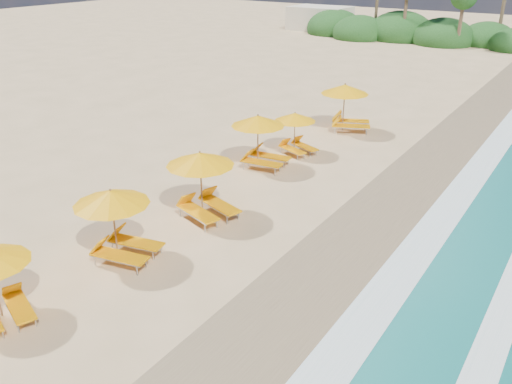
% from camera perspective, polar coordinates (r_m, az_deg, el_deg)
% --- Properties ---
extents(ground, '(160.00, 160.00, 0.00)m').
position_cam_1_polar(ground, '(19.36, -0.00, -3.24)').
color(ground, tan).
rests_on(ground, ground).
extents(wet_sand, '(4.00, 160.00, 0.01)m').
position_cam_1_polar(wet_sand, '(17.76, 10.93, -6.42)').
color(wet_sand, '#8B7453').
rests_on(wet_sand, ground).
extents(surf_foam, '(4.00, 160.00, 0.01)m').
position_cam_1_polar(surf_foam, '(17.11, 19.34, -8.63)').
color(surf_foam, white).
rests_on(surf_foam, ground).
extents(station_2, '(2.89, 2.77, 2.38)m').
position_cam_1_polar(station_2, '(17.11, -14.33, -2.93)').
color(station_2, olive).
rests_on(station_2, ground).
extents(station_3, '(3.15, 3.06, 2.49)m').
position_cam_1_polar(station_3, '(19.34, -5.52, 1.17)').
color(station_3, olive).
rests_on(station_3, ground).
extents(station_4, '(2.79, 2.64, 2.42)m').
position_cam_1_polar(station_4, '(23.96, 0.60, 5.76)').
color(station_4, olive).
rests_on(station_4, ground).
extents(station_5, '(2.60, 2.57, 2.01)m').
position_cam_1_polar(station_5, '(25.78, 4.32, 6.49)').
color(station_5, olive).
rests_on(station_5, ground).
extents(station_6, '(3.38, 3.37, 2.58)m').
position_cam_1_polar(station_6, '(29.55, 9.68, 9.14)').
color(station_6, olive).
rests_on(station_6, ground).
extents(treeline, '(25.80, 8.80, 9.74)m').
position_cam_1_polar(treeline, '(63.45, 15.83, 16.07)').
color(treeline, '#163D14').
rests_on(treeline, ground).
extents(beach_building, '(7.00, 5.00, 2.80)m').
position_cam_1_polar(beach_building, '(70.26, 6.79, 17.80)').
color(beach_building, beige).
rests_on(beach_building, ground).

